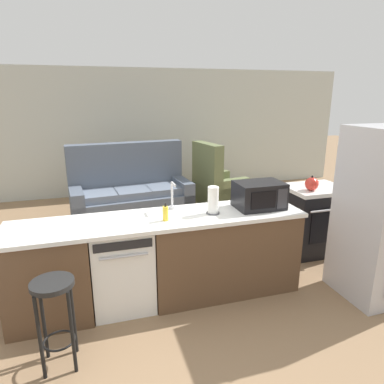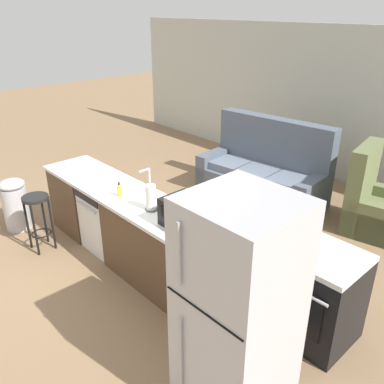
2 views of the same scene
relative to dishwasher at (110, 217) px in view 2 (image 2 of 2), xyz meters
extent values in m
plane|color=#896B4C|center=(0.25, 0.00, -0.42)|extent=(24.00, 24.00, 0.00)
cube|color=beige|center=(0.55, 4.20, 0.88)|extent=(10.00, 0.06, 2.60)
cube|color=brown|center=(-0.68, 0.00, 0.01)|extent=(0.75, 0.62, 0.86)
cube|color=brown|center=(1.08, 0.00, 0.01)|extent=(1.55, 0.62, 0.86)
cube|color=white|center=(0.40, 0.00, 0.46)|extent=(2.94, 0.66, 0.04)
cube|color=black|center=(0.40, 0.00, -0.38)|extent=(2.86, 0.56, 0.08)
cube|color=white|center=(0.00, 0.00, 0.00)|extent=(0.58, 0.58, 0.84)
cube|color=black|center=(0.00, -0.30, 0.36)|extent=(0.52, 0.01, 0.08)
cylinder|color=#B2B2B7|center=(0.00, -0.31, 0.26)|extent=(0.44, 0.02, 0.02)
cube|color=black|center=(2.60, 0.55, 0.00)|extent=(0.76, 0.64, 0.85)
cube|color=black|center=(2.60, 0.22, 0.05)|extent=(0.53, 0.01, 0.43)
cylinder|color=silver|center=(2.60, 0.20, 0.28)|extent=(0.61, 0.03, 0.03)
cube|color=white|center=(2.60, 0.55, 0.45)|extent=(0.76, 0.64, 0.05)
torus|color=black|center=(2.43, 0.42, 0.47)|extent=(0.16, 0.16, 0.01)
torus|color=black|center=(2.77, 0.42, 0.47)|extent=(0.16, 0.16, 0.01)
torus|color=black|center=(2.43, 0.68, 0.47)|extent=(0.16, 0.16, 0.01)
torus|color=black|center=(2.77, 0.68, 0.47)|extent=(0.16, 0.16, 0.01)
cube|color=#B7B7BC|center=(2.60, -0.55, 0.47)|extent=(0.72, 0.70, 1.78)
cylinder|color=#B2B2B7|center=(2.40, -0.92, 1.02)|extent=(0.02, 0.02, 0.47)
cylinder|color=#B2B2B7|center=(2.40, -0.92, 0.13)|extent=(0.02, 0.02, 0.77)
cube|color=black|center=(2.60, -0.90, 0.68)|extent=(0.68, 0.01, 0.01)
cube|color=black|center=(1.47, 0.00, 0.62)|extent=(0.50, 0.36, 0.28)
cube|color=black|center=(1.43, -0.18, 0.62)|extent=(0.27, 0.01, 0.18)
cube|color=#2D2D33|center=(1.64, -0.18, 0.62)|extent=(0.11, 0.01, 0.21)
cylinder|color=silver|center=(0.58, 0.23, 0.49)|extent=(0.07, 0.07, 0.03)
cylinder|color=silver|center=(0.58, 0.23, 0.64)|extent=(0.02, 0.02, 0.26)
cylinder|color=silver|center=(0.58, 0.16, 0.77)|extent=(0.02, 0.14, 0.02)
cylinder|color=#4C4C51|center=(0.94, -0.04, 0.49)|extent=(0.14, 0.14, 0.01)
cylinder|color=white|center=(0.94, -0.04, 0.63)|extent=(0.11, 0.11, 0.27)
cylinder|color=yellow|center=(0.43, -0.10, 0.55)|extent=(0.06, 0.06, 0.14)
cylinder|color=black|center=(0.43, -0.10, 0.64)|extent=(0.02, 0.02, 0.04)
sphere|color=red|center=(2.43, 0.42, 0.56)|extent=(0.17, 0.17, 0.17)
sphere|color=black|center=(2.43, 0.42, 0.66)|extent=(0.03, 0.03, 0.03)
cone|color=red|center=(2.51, 0.42, 0.58)|extent=(0.08, 0.04, 0.06)
cylinder|color=black|center=(-0.56, -0.68, 0.30)|extent=(0.32, 0.32, 0.04)
cylinder|color=black|center=(-0.68, -0.80, -0.07)|extent=(0.03, 0.03, 0.70)
cylinder|color=black|center=(-0.45, -0.80, -0.07)|extent=(0.03, 0.03, 0.70)
cylinder|color=black|center=(-0.68, -0.57, -0.07)|extent=(0.03, 0.03, 0.70)
cylinder|color=black|center=(-0.45, -0.57, -0.07)|extent=(0.03, 0.03, 0.70)
torus|color=black|center=(-0.56, -0.68, -0.20)|extent=(0.25, 0.25, 0.02)
cylinder|color=#B7B7BC|center=(-1.30, -0.70, -0.11)|extent=(0.34, 0.34, 0.62)
ellipsoid|color=#B7B7BC|center=(-1.30, -0.70, 0.25)|extent=(0.35, 0.35, 0.14)
cube|color=#515B6B|center=(0.41, 2.54, -0.21)|extent=(2.07, 1.08, 0.42)
cube|color=#515B6B|center=(0.38, 2.87, 0.21)|extent=(2.01, 0.42, 1.27)
cube|color=#515B6B|center=(-0.49, 2.46, -0.11)|extent=(0.28, 0.91, 0.62)
cube|color=#515B6B|center=(1.31, 2.62, -0.11)|extent=(0.28, 0.91, 0.62)
cube|color=slate|center=(-0.13, 2.44, 0.06)|extent=(0.62, 0.68, 0.12)
cube|color=slate|center=(0.41, 2.49, 0.06)|extent=(0.62, 0.68, 0.12)
cube|color=slate|center=(0.96, 2.54, 0.06)|extent=(0.62, 0.68, 0.12)
cube|color=#667047|center=(2.18, 2.90, -0.22)|extent=(0.95, 0.98, 0.40)
cube|color=#667047|center=(1.88, 2.85, 0.18)|extent=(0.36, 0.87, 1.20)
cube|color=#667047|center=(2.24, 2.57, -0.15)|extent=(0.82, 0.31, 0.55)
camera|label=1|loc=(-0.22, -3.14, 1.65)|focal=32.00mm
camera|label=2|loc=(4.03, -2.32, 2.45)|focal=38.00mm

